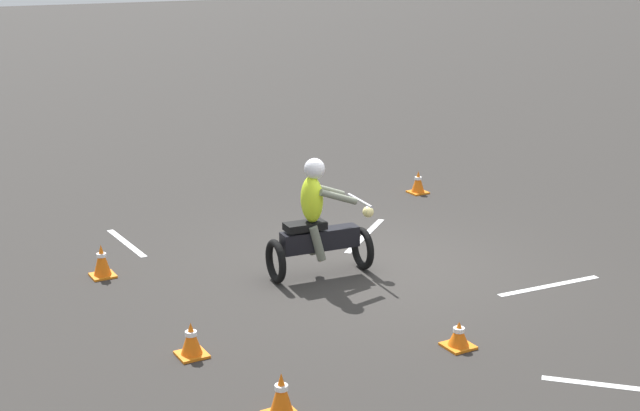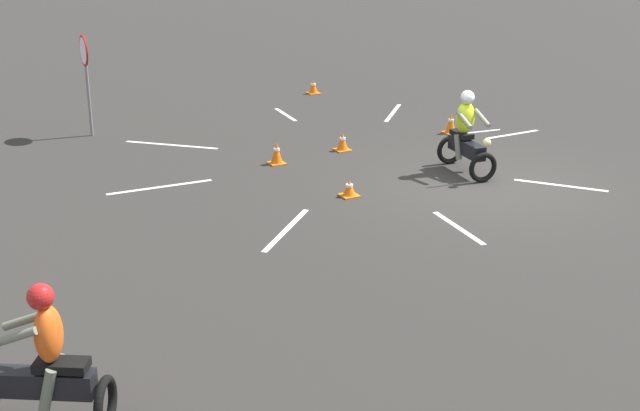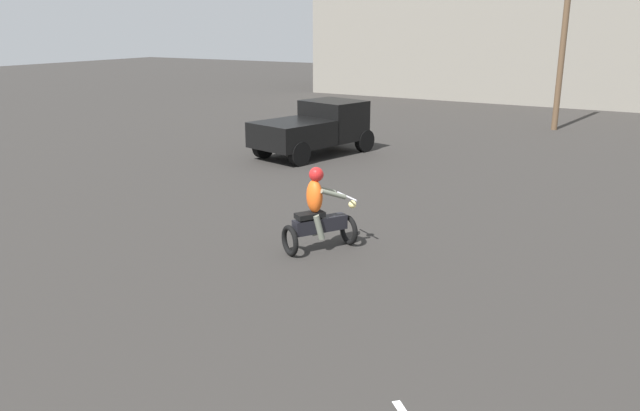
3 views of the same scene
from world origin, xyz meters
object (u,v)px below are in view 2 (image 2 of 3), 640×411
object	(u,v)px
stop_sign	(85,65)
traffic_cone_far_right	(451,124)
motorcycle_rider_background	(44,366)
traffic_cone_near_right	(277,154)
traffic_cone_near_left	(349,189)
traffic_cone_far_center	(313,87)
traffic_cone_mid_center	(343,142)
motorcycle_rider_foreground	(466,137)

from	to	relation	value
stop_sign	traffic_cone_far_right	bearing A→B (deg)	-115.14
motorcycle_rider_background	traffic_cone_near_right	world-z (taller)	motorcycle_rider_background
motorcycle_rider_background	traffic_cone_near_left	world-z (taller)	motorcycle_rider_background
traffic_cone_far_right	traffic_cone_far_center	size ratio (longest dim) A/B	1.20
traffic_cone_near_right	traffic_cone_far_right	bearing A→B (deg)	-85.08
motorcycle_rider_background	traffic_cone_near_right	xyz separation A→B (m)	(7.53, -5.97, -0.50)
traffic_cone_far_right	traffic_cone_far_center	xyz separation A→B (m)	(5.10, 1.04, -0.04)
stop_sign	traffic_cone_far_center	bearing A→B (deg)	-76.16
traffic_cone_near_left	traffic_cone_mid_center	distance (m)	2.99
traffic_cone_near_right	motorcycle_rider_foreground	bearing A→B (deg)	-124.79
traffic_cone_near_right	traffic_cone_far_center	size ratio (longest dim) A/B	1.21
stop_sign	traffic_cone_near_left	size ratio (longest dim) A/B	7.19
motorcycle_rider_background	traffic_cone_near_right	size ratio (longest dim) A/B	3.57
motorcycle_rider_foreground	traffic_cone_far_center	world-z (taller)	motorcycle_rider_foreground
traffic_cone_mid_center	traffic_cone_near_left	bearing A→B (deg)	154.52
traffic_cone_near_left	traffic_cone_far_right	size ratio (longest dim) A/B	0.69
motorcycle_rider_background	traffic_cone_far_right	distance (m)	13.20
motorcycle_rider_foreground	traffic_cone_far_right	distance (m)	2.99
motorcycle_rider_foreground	traffic_cone_mid_center	xyz separation A→B (m)	(2.44, 1.48, -0.53)
motorcycle_rider_background	traffic_cone_far_center	xyz separation A→B (m)	(13.03, -9.51, -0.54)
motorcycle_rider_background	traffic_cone_far_right	world-z (taller)	motorcycle_rider_background
stop_sign	traffic_cone_near_right	size ratio (longest dim) A/B	4.95
stop_sign	traffic_cone_near_right	bearing A→B (deg)	-143.29
stop_sign	traffic_cone_near_right	distance (m)	5.08
traffic_cone_near_right	traffic_cone_far_center	world-z (taller)	traffic_cone_near_right
stop_sign	traffic_cone_far_center	world-z (taller)	stop_sign
traffic_cone_near_left	traffic_cone_near_right	bearing A→B (deg)	8.90
motorcycle_rider_background	traffic_cone_near_left	bearing A→B (deg)	-20.65
motorcycle_rider_background	traffic_cone_far_right	bearing A→B (deg)	-22.40
motorcycle_rider_foreground	traffic_cone_far_right	bearing A→B (deg)	-113.34
motorcycle_rider_background	traffic_cone_mid_center	bearing A→B (deg)	-13.79
stop_sign	motorcycle_rider_background	bearing A→B (deg)	165.02
motorcycle_rider_background	traffic_cone_far_center	size ratio (longest dim) A/B	4.32
traffic_cone_near_right	traffic_cone_far_right	distance (m)	4.59
traffic_cone_near_left	traffic_cone_mid_center	bearing A→B (deg)	-25.48
motorcycle_rider_background	traffic_cone_far_right	size ratio (longest dim) A/B	3.59
stop_sign	traffic_cone_far_right	distance (m)	8.39
motorcycle_rider_background	traffic_cone_far_center	bearing A→B (deg)	-5.45
traffic_cone_near_left	traffic_cone_far_center	bearing A→B (deg)	-21.67
traffic_cone_far_right	traffic_cone_mid_center	bearing A→B (deg)	92.73
motorcycle_rider_foreground	motorcycle_rider_background	xyz separation A→B (m)	(-5.35, 9.12, 0.00)
traffic_cone_near_left	traffic_cone_near_right	world-z (taller)	traffic_cone_near_right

